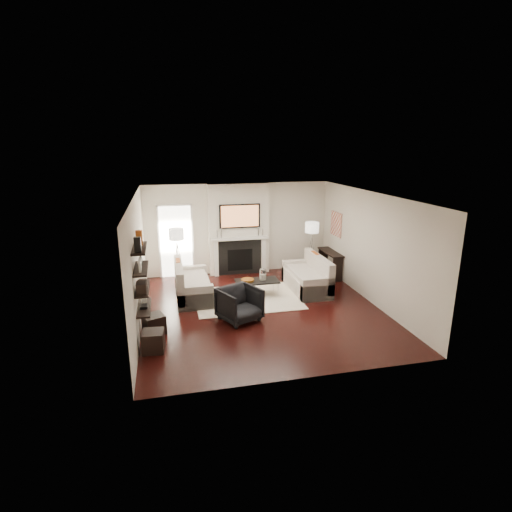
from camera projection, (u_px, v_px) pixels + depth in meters
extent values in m
plane|color=black|center=(262.00, 309.00, 9.51)|extent=(6.00, 6.00, 0.00)
plane|color=white|center=(262.00, 195.00, 8.78)|extent=(6.00, 6.00, 0.00)
plane|color=silver|center=(238.00, 229.00, 11.96)|extent=(5.50, 0.00, 5.50)
plane|color=silver|center=(307.00, 303.00, 6.33)|extent=(5.50, 0.00, 5.50)
plane|color=silver|center=(137.00, 262.00, 8.56)|extent=(0.00, 6.00, 6.00)
plane|color=silver|center=(371.00, 248.00, 9.74)|extent=(0.00, 6.00, 6.00)
cube|color=silver|center=(239.00, 229.00, 11.85)|extent=(1.80, 0.25, 2.70)
cube|color=black|center=(240.00, 257.00, 11.94)|extent=(1.30, 0.02, 1.04)
cube|color=black|center=(240.00, 260.00, 11.96)|extent=(0.75, 0.02, 0.65)
cube|color=white|center=(216.00, 258.00, 11.75)|extent=(0.12, 0.08, 1.10)
cube|color=white|center=(264.00, 255.00, 12.06)|extent=(0.12, 0.08, 1.10)
cube|color=white|center=(240.00, 238.00, 11.74)|extent=(1.70, 0.18, 0.07)
cube|color=black|center=(240.00, 216.00, 11.58)|extent=(1.20, 0.06, 0.70)
cube|color=#BF723F|center=(240.00, 216.00, 11.55)|extent=(1.10, 0.00, 0.62)
cylinder|color=silver|center=(221.00, 233.00, 11.58)|extent=(0.04, 0.04, 0.30)
cylinder|color=silver|center=(217.00, 234.00, 11.56)|extent=(0.04, 0.04, 0.24)
cylinder|color=silver|center=(258.00, 231.00, 11.81)|extent=(0.04, 0.04, 0.30)
cylinder|color=silver|center=(263.00, 232.00, 11.85)|extent=(0.04, 0.04, 0.24)
cube|color=white|center=(176.00, 242.00, 11.63)|extent=(0.90, 0.02, 2.10)
cube|color=white|center=(159.00, 243.00, 11.51)|extent=(0.06, 0.06, 2.16)
cube|color=white|center=(193.00, 241.00, 11.71)|extent=(0.06, 0.06, 2.16)
cube|color=white|center=(174.00, 205.00, 11.32)|extent=(1.02, 0.06, 0.06)
cube|color=beige|center=(247.00, 298.00, 10.15)|extent=(2.60, 2.00, 0.01)
cube|color=beige|center=(193.00, 290.00, 10.17)|extent=(0.85, 1.80, 0.42)
cube|color=beige|center=(179.00, 279.00, 10.02)|extent=(0.18, 1.80, 0.80)
cube|color=beige|center=(196.00, 298.00, 9.39)|extent=(0.85, 0.18, 0.60)
cube|color=beige|center=(191.00, 277.00, 10.91)|extent=(0.85, 0.18, 0.60)
cube|color=beige|center=(195.00, 280.00, 10.11)|extent=(0.63, 1.44, 0.10)
cube|color=#AD4B15|center=(178.00, 268.00, 10.24)|extent=(0.10, 0.42, 0.42)
cube|color=black|center=(179.00, 275.00, 9.68)|extent=(0.10, 0.40, 0.40)
cube|color=beige|center=(306.00, 282.00, 10.73)|extent=(0.85, 1.80, 0.42)
cube|color=beige|center=(318.00, 270.00, 10.71)|extent=(0.18, 1.80, 0.80)
cube|color=beige|center=(317.00, 289.00, 9.94)|extent=(0.85, 0.18, 0.60)
cube|color=beige|center=(297.00, 270.00, 11.46)|extent=(0.85, 0.18, 0.60)
cube|color=beige|center=(305.00, 273.00, 10.65)|extent=(0.63, 1.44, 0.10)
cube|color=#AD4B15|center=(315.00, 260.00, 10.94)|extent=(0.10, 0.42, 0.42)
cube|color=black|center=(323.00, 267.00, 10.38)|extent=(0.10, 0.40, 0.40)
cube|color=black|center=(257.00, 281.00, 10.24)|extent=(1.10, 0.55, 0.04)
cylinder|color=silver|center=(240.00, 293.00, 9.99)|extent=(0.02, 0.02, 0.38)
cylinder|color=silver|center=(278.00, 290.00, 10.20)|extent=(0.02, 0.02, 0.38)
cylinder|color=silver|center=(237.00, 287.00, 10.40)|extent=(0.02, 0.02, 0.38)
cylinder|color=silver|center=(274.00, 284.00, 10.61)|extent=(0.02, 0.02, 0.38)
cylinder|color=white|center=(263.00, 275.00, 10.23)|extent=(0.18, 0.18, 0.31)
cylinder|color=white|center=(263.00, 277.00, 10.25)|extent=(0.11, 0.11, 0.17)
cylinder|color=#A3601B|center=(248.00, 280.00, 10.18)|extent=(0.33, 0.33, 0.06)
imported|color=black|center=(240.00, 303.00, 8.81)|extent=(1.05, 1.03, 0.83)
cylinder|color=silver|center=(178.00, 264.00, 11.00)|extent=(0.02, 0.02, 1.20)
cylinder|color=white|center=(176.00, 234.00, 10.77)|extent=(0.40, 0.40, 0.30)
cylinder|color=silver|center=(182.00, 264.00, 11.02)|extent=(0.25, 0.02, 1.23)
cylinder|color=silver|center=(176.00, 263.00, 11.07)|extent=(0.14, 0.22, 1.23)
cylinder|color=silver|center=(176.00, 265.00, 10.90)|extent=(0.14, 0.22, 1.23)
cylinder|color=silver|center=(311.00, 255.00, 11.87)|extent=(0.02, 0.02, 1.20)
cylinder|color=white|center=(312.00, 227.00, 11.64)|extent=(0.40, 0.40, 0.30)
cylinder|color=silver|center=(314.00, 255.00, 11.90)|extent=(0.25, 0.02, 1.23)
cylinder|color=silver|center=(308.00, 255.00, 11.95)|extent=(0.14, 0.22, 1.23)
cylinder|color=silver|center=(310.00, 256.00, 11.77)|extent=(0.14, 0.22, 1.23)
cube|color=black|center=(331.00, 252.00, 11.73)|extent=(0.35, 1.20, 0.04)
cube|color=black|center=(338.00, 270.00, 11.31)|extent=(0.30, 0.04, 0.71)
cube|color=black|center=(323.00, 259.00, 12.35)|extent=(0.30, 0.04, 0.71)
cube|color=tan|center=(336.00, 224.00, 11.61)|extent=(0.03, 0.70, 0.70)
cube|color=black|center=(144.00, 307.00, 7.82)|extent=(0.25, 1.00, 0.03)
cube|color=black|center=(143.00, 288.00, 7.71)|extent=(0.25, 1.00, 0.04)
cube|color=black|center=(141.00, 269.00, 7.61)|extent=(0.25, 1.00, 0.04)
cube|color=black|center=(139.00, 248.00, 7.50)|extent=(0.25, 1.00, 0.04)
cube|color=black|center=(138.00, 245.00, 7.12)|extent=(0.12, 0.10, 0.28)
cube|color=#AD4B15|center=(139.00, 238.00, 7.65)|extent=(0.12, 0.10, 0.28)
cube|color=white|center=(140.00, 265.00, 7.41)|extent=(0.04, 0.30, 0.22)
cube|color=black|center=(141.00, 260.00, 7.79)|extent=(0.04, 0.22, 0.18)
cube|color=black|center=(141.00, 288.00, 7.39)|extent=(0.18, 0.25, 0.20)
cube|color=black|center=(143.00, 282.00, 7.83)|extent=(0.15, 0.12, 0.12)
cube|color=black|center=(144.00, 306.00, 7.77)|extent=(0.14, 0.20, 0.05)
cube|color=white|center=(144.00, 299.00, 7.98)|extent=(0.10, 0.10, 0.18)
cylinder|color=black|center=(139.00, 237.00, 9.31)|extent=(0.04, 0.34, 0.34)
cylinder|color=white|center=(140.00, 237.00, 9.32)|extent=(0.01, 0.29, 0.29)
cube|color=black|center=(154.00, 324.00, 8.25)|extent=(0.52, 0.52, 0.40)
cube|color=black|center=(153.00, 341.00, 7.53)|extent=(0.44, 0.44, 0.40)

